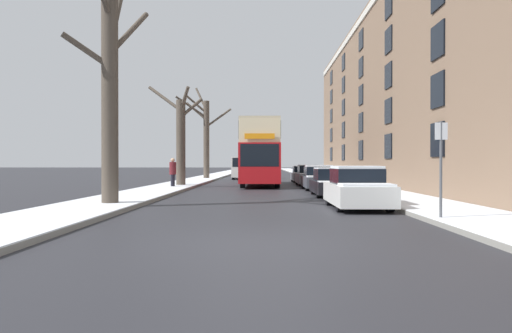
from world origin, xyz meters
TOP-DOWN VIEW (x-y plane):
  - ground_plane at (0.00, 0.00)m, footprint 320.00×320.00m
  - sidewalk_left at (-5.75, 53.00)m, footprint 2.89×130.00m
  - sidewalk_right at (5.75, 53.00)m, footprint 2.89×130.00m
  - terrace_facade_right at (11.69, 24.80)m, footprint 9.10×41.95m
  - bare_tree_left_0 at (-5.41, 7.31)m, footprint 2.55×4.09m
  - bare_tree_left_1 at (-5.37, 20.77)m, footprint 3.87×2.19m
  - bare_tree_left_2 at (-5.52, 34.44)m, footprint 5.14×2.98m
  - double_decker_bus at (-0.20, 23.02)m, footprint 2.55×10.31m
  - parked_car_0 at (3.25, 6.91)m, footprint 1.80×3.94m
  - parked_car_1 at (3.25, 12.80)m, footprint 1.73×4.01m
  - parked_car_2 at (3.25, 18.05)m, footprint 1.76×4.10m
  - parked_car_3 at (3.25, 23.25)m, footprint 1.78×4.00m
  - parked_car_4 at (3.25, 28.60)m, footprint 1.81×4.16m
  - oncoming_van at (-2.00, 36.24)m, footprint 2.00×5.57m
  - pedestrian_left_sidewalk at (-5.48, 18.77)m, footprint 0.41×0.41m
  - street_sign_post at (4.61, 3.02)m, footprint 0.32×0.07m

SIDE VIEW (x-z plane):
  - ground_plane at x=0.00m, z-range 0.00..0.00m
  - sidewalk_left at x=-5.75m, z-range 0.00..0.16m
  - sidewalk_right at x=5.75m, z-range 0.00..0.16m
  - parked_car_1 at x=3.25m, z-range -0.05..1.29m
  - parked_car_4 at x=3.25m, z-range -0.05..1.30m
  - parked_car_2 at x=3.25m, z-range -0.06..1.38m
  - parked_car_3 at x=3.25m, z-range -0.05..1.38m
  - parked_car_0 at x=3.25m, z-range -0.06..1.40m
  - pedestrian_left_sidewalk at x=-5.48m, z-range 0.09..1.96m
  - oncoming_van at x=-2.00m, z-range 0.10..2.26m
  - street_sign_post at x=4.61m, z-range 0.19..2.81m
  - double_decker_bus at x=-0.20m, z-range 0.28..4.63m
  - bare_tree_left_1 at x=-5.37m, z-range -0.10..6.66m
  - bare_tree_left_2 at x=-5.52m, z-range -0.17..8.83m
  - bare_tree_left_0 at x=-5.41m, z-range -0.15..9.11m
  - terrace_facade_right at x=11.69m, z-range 0.00..12.60m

